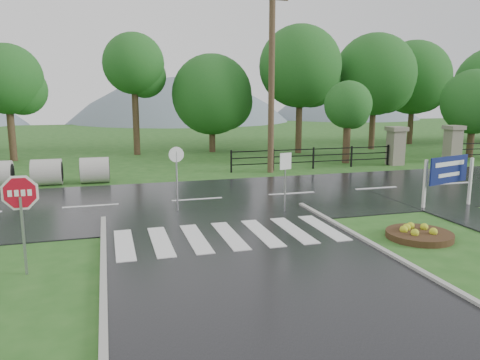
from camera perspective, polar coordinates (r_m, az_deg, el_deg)
name	(u,v)px	position (r m, az deg, el deg)	size (l,w,h in m)	color
ground	(296,313)	(9.37, 6.88, -15.83)	(120.00, 120.00, 0.00)	#26581D
main_road	(197,200)	(18.49, -5.24, -2.49)	(90.00, 8.00, 0.04)	black
crosswalk	(230,235)	(13.76, -1.28, -6.77)	(6.50, 2.80, 0.02)	silver
pillar_west	(396,145)	(28.95, 18.46, 4.08)	(1.00, 1.00, 2.24)	gray
pillar_east	(453,143)	(31.38, 24.51, 4.13)	(1.00, 1.00, 2.24)	gray
fence_west	(313,156)	(26.40, 8.94, 2.93)	(9.58, 0.08, 1.20)	black
hills	(155,219)	(75.63, -10.36, -4.76)	(102.00, 48.00, 48.00)	slate
treeline	(173,155)	(32.27, -8.21, 3.01)	(83.20, 5.20, 10.00)	#19521B
stop_sign	(21,201)	(11.69, -25.18, -2.35)	(1.11, 0.06, 2.49)	#939399
estate_billboard	(449,172)	(18.73, 24.10, 0.87)	(2.10, 0.68, 1.90)	silver
flower_bed	(419,234)	(14.62, 21.02, -6.12)	(1.89, 1.89, 0.38)	#332111
reg_sign_small	(285,171)	(16.31, 5.56, 1.15)	(0.46, 0.14, 2.13)	#939399
reg_sign_round	(177,171)	(16.52, -7.73, 1.06)	(0.54, 0.10, 2.33)	#939399
utility_pole_east	(271,80)	(24.68, 3.86, 12.13)	(1.70, 0.32, 9.55)	#473523
entrance_tree_left	(348,105)	(28.82, 13.03, 8.86)	(2.82, 2.82, 4.91)	#3D2B1C
entrance_tree_right	(474,102)	(34.14, 26.63, 8.50)	(4.16, 4.16, 5.70)	#3D2B1C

